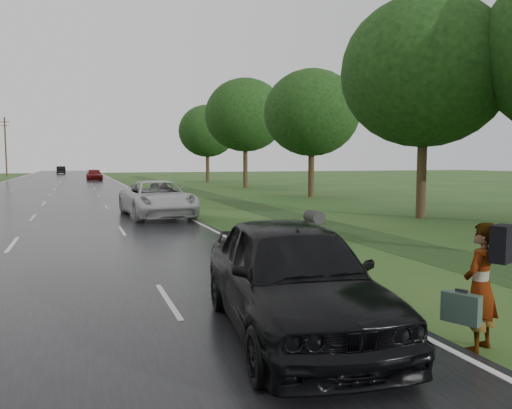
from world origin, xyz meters
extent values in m
cube|color=black|center=(0.00, 45.00, 0.02)|extent=(14.00, 180.00, 0.04)
cube|color=silver|center=(6.75, 45.00, 0.04)|extent=(0.12, 180.00, 0.01)
cube|color=silver|center=(0.00, 45.00, 0.04)|extent=(0.12, 180.00, 0.01)
cube|color=#1C3213|center=(11.50, 20.00, 0.00)|extent=(2.20, 120.00, 0.01)
cylinder|color=#2D2D2D|center=(11.50, 10.00, 0.25)|extent=(0.56, 1.00, 0.56)
cylinder|color=#352115|center=(-9.20, 85.00, 5.00)|extent=(0.26, 0.26, 10.00)
cube|color=#352115|center=(-9.20, 85.00, 9.20)|extent=(1.60, 0.12, 0.12)
cube|color=#352115|center=(-9.20, 85.00, 8.60)|extent=(1.20, 0.10, 0.10)
cylinder|color=#352115|center=(17.00, 10.00, 1.92)|extent=(0.44, 0.44, 3.84)
ellipsoid|color=black|center=(17.00, 10.00, 6.69)|extent=(7.60, 7.60, 6.84)
cylinder|color=#352115|center=(18.20, 24.00, 1.76)|extent=(0.44, 0.44, 3.52)
ellipsoid|color=black|center=(18.20, 24.00, 6.14)|extent=(7.00, 7.00, 6.30)
cylinder|color=#352115|center=(17.80, 38.00, 2.08)|extent=(0.44, 0.44, 4.16)
ellipsoid|color=black|center=(17.80, 38.00, 7.16)|extent=(8.00, 8.00, 7.20)
cylinder|color=#352115|center=(17.50, 52.00, 1.84)|extent=(0.44, 0.44, 3.68)
ellipsoid|color=black|center=(17.50, 52.00, 6.38)|extent=(7.20, 7.20, 6.48)
imported|color=#A5998C|center=(7.20, -3.80, 0.90)|extent=(0.78, 0.67, 1.81)
cube|color=black|center=(7.31, -4.04, 1.54)|extent=(0.42, 0.35, 0.51)
cube|color=#30463C|center=(6.81, -3.87, 0.66)|extent=(0.36, 0.53, 0.41)
cube|color=black|center=(6.81, -3.87, 0.90)|extent=(0.11, 0.17, 0.04)
imported|color=silver|center=(5.50, 14.37, 0.89)|extent=(3.21, 6.26, 1.69)
imported|color=black|center=(4.98, -2.36, 0.92)|extent=(2.66, 5.36, 1.75)
imported|color=maroon|center=(4.21, 61.18, 0.76)|extent=(2.07, 5.01, 1.45)
imported|color=black|center=(-1.00, 98.47, 0.82)|extent=(1.96, 4.81, 1.55)
camera|label=1|loc=(1.96, -9.14, 2.65)|focal=35.00mm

